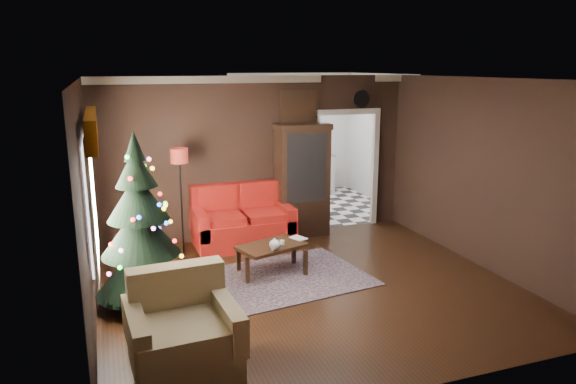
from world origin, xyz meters
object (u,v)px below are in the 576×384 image
object	(u,v)px
loveseat	(243,217)
curio_cabinet	(302,183)
kitchen_table	(306,194)
floor_lamp	(181,203)
wall_clock	(361,99)
armchair	(183,330)
teapot	(274,244)
coffee_table	(272,259)
christmas_tree	(140,226)

from	to	relation	value
loveseat	curio_cabinet	world-z (taller)	curio_cabinet
loveseat	kitchen_table	world-z (taller)	loveseat
curio_cabinet	floor_lamp	world-z (taller)	curio_cabinet
loveseat	kitchen_table	xyz separation A→B (m)	(1.80, 1.65, -0.12)
floor_lamp	wall_clock	world-z (taller)	wall_clock
curio_cabinet	armchair	xyz separation A→B (m)	(-2.68, -3.74, -0.49)
teapot	curio_cabinet	bearing A→B (deg)	58.50
coffee_table	teapot	distance (m)	0.37
curio_cabinet	kitchen_table	distance (m)	1.67
armchair	kitchen_table	distance (m)	6.15
coffee_table	wall_clock	world-z (taller)	wall_clock
christmas_tree	loveseat	bearing A→B (deg)	45.89
loveseat	christmas_tree	xyz separation A→B (m)	(-1.77, -1.83, 0.55)
curio_cabinet	armchair	size ratio (longest dim) A/B	1.80
curio_cabinet	teapot	distance (m)	2.16
loveseat	coffee_table	size ratio (longest dim) A/B	1.80
floor_lamp	kitchen_table	size ratio (longest dim) A/B	2.35
curio_cabinet	wall_clock	bearing A→B (deg)	8.53
coffee_table	teapot	size ratio (longest dim) A/B	5.43
armchair	kitchen_table	world-z (taller)	armchair
loveseat	coffee_table	xyz separation A→B (m)	(0.07, -1.36, -0.28)
curio_cabinet	christmas_tree	bearing A→B (deg)	-144.96
teapot	floor_lamp	bearing A→B (deg)	124.10
curio_cabinet	coffee_table	distance (m)	2.04
coffee_table	christmas_tree	bearing A→B (deg)	-165.59
loveseat	armchair	size ratio (longest dim) A/B	1.61
curio_cabinet	christmas_tree	xyz separation A→B (m)	(-2.92, -2.05, 0.10)
christmas_tree	coffee_table	world-z (taller)	christmas_tree
loveseat	wall_clock	distance (m)	3.04
loveseat	christmas_tree	bearing A→B (deg)	-134.11
teapot	wall_clock	xyz separation A→B (m)	(2.30, 1.98, 1.86)
christmas_tree	coffee_table	distance (m)	2.08
wall_clock	kitchen_table	bearing A→B (deg)	113.75
floor_lamp	teapot	bearing A→B (deg)	-55.90
loveseat	coffee_table	distance (m)	1.39
armchair	wall_clock	world-z (taller)	wall_clock
armchair	teapot	size ratio (longest dim) A/B	6.06
armchair	curio_cabinet	bearing A→B (deg)	51.00
loveseat	curio_cabinet	bearing A→B (deg)	10.83
curio_cabinet	kitchen_table	xyz separation A→B (m)	(0.65, 1.43, -0.57)
christmas_tree	wall_clock	world-z (taller)	wall_clock
armchair	wall_clock	size ratio (longest dim) A/B	3.30
curio_cabinet	floor_lamp	size ratio (longest dim) A/B	1.08
wall_clock	kitchen_table	distance (m)	2.43
floor_lamp	teapot	world-z (taller)	floor_lamp
loveseat	kitchen_table	bearing A→B (deg)	42.51
loveseat	teapot	size ratio (longest dim) A/B	9.77
christmas_tree	kitchen_table	xyz separation A→B (m)	(3.57, 3.48, -0.68)
floor_lamp	kitchen_table	world-z (taller)	floor_lamp
loveseat	curio_cabinet	distance (m)	1.25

